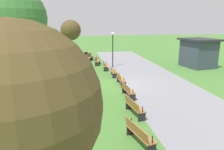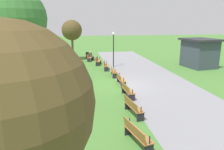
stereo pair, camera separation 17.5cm
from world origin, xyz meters
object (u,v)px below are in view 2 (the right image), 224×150
object	(u,v)px
bench_4	(120,79)
person_seated	(91,55)
tree_0	(28,23)
tree_2	(16,19)
bench_2	(106,65)
kiosk	(199,53)
bench_7	(137,134)
lamp_post	(113,43)
tree_3	(9,107)
bench_0	(90,57)
tree_1	(72,30)
bench_1	(98,61)
bench_6	(133,106)
trash_bin	(87,55)
bench_5	(127,90)
bench_3	(113,71)

from	to	relation	value
bench_4	person_seated	distance (m)	11.05
tree_0	tree_2	size ratio (longest dim) A/B	0.89
bench_2	kiosk	bearing A→B (deg)	97.41
bench_7	lamp_post	xyz separation A→B (m)	(-14.90, 1.55, 2.11)
person_seated	bench_4	bearing A→B (deg)	25.93
tree_2	tree_3	size ratio (longest dim) A/B	1.40
bench_0	tree_1	bearing A→B (deg)	-95.19
tree_0	kiosk	size ratio (longest dim) A/B	1.50
bench_1	bench_6	xyz separation A→B (m)	(13.57, 0.54, 0.00)
bench_7	bench_2	bearing A→B (deg)	164.13
kiosk	bench_7	bearing A→B (deg)	-47.00
bench_2	tree_0	xyz separation A→B (m)	(1.84, -6.69, 4.14)
bench_2	bench_7	distance (m)	13.58
person_seated	tree_1	bearing A→B (deg)	-88.83
bench_6	lamp_post	world-z (taller)	lamp_post
bench_2	bench_7	bearing A→B (deg)	6.81
bench_1	trash_bin	xyz separation A→B (m)	(-4.77, -0.96, -0.08)
tree_0	tree_2	distance (m)	5.21
bench_1	bench_7	world-z (taller)	same
bench_5	tree_0	xyz separation A→B (m)	(-6.33, -7.01, 4.14)
bench_4	person_seated	size ratio (longest dim) A/B	1.41
bench_3	person_seated	world-z (taller)	person_seated
bench_6	trash_bin	xyz separation A→B (m)	(-18.34, -1.49, -0.08)
kiosk	tree_1	bearing A→B (deg)	-125.06
bench_6	tree_1	bearing A→B (deg)	-177.99
person_seated	bench_6	bearing A→B (deg)	21.87
bench_4	lamp_post	distance (m)	7.12
bench_3	tree_1	bearing A→B (deg)	-153.09
bench_3	tree_2	distance (m)	8.99
bench_1	tree_1	xyz separation A→B (m)	(-3.52, -2.81, 3.19)
bench_1	trash_bin	world-z (taller)	bench_1
lamp_post	kiosk	size ratio (longest dim) A/B	0.92
bench_1	bench_0	bearing A→B (deg)	-150.57
bench_7	lamp_post	distance (m)	15.12
bench_1	trash_bin	distance (m)	4.87
bench_6	tree_3	bearing A→B (deg)	-40.55
bench_4	lamp_post	size ratio (longest dim) A/B	0.46
bench_4	bench_6	bearing A→B (deg)	-4.52
tree_2	tree_1	bearing A→B (deg)	167.72
person_seated	tree_0	size ratio (longest dim) A/B	0.20
bench_1	bench_2	distance (m)	2.73
tree_2	lamp_post	bearing A→B (deg)	139.08
bench_0	bench_7	xyz separation A→B (m)	(18.88, 0.74, 0.00)
bench_2	person_seated	size ratio (longest dim) A/B	1.45
bench_2	kiosk	world-z (taller)	kiosk
bench_0	bench_2	distance (m)	5.46
bench_1	tree_0	world-z (taller)	tree_0
bench_6	lamp_post	bearing A→B (deg)	166.19
bench_4	lamp_post	xyz separation A→B (m)	(-6.77, 0.58, 2.11)
bench_1	bench_5	world-z (taller)	same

